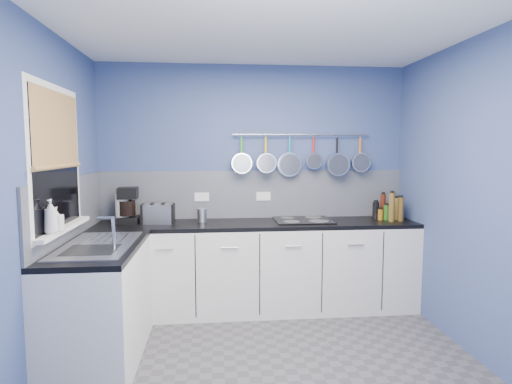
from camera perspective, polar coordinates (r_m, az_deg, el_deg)
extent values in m
cube|color=#47474C|center=(3.40, 2.25, -23.03)|extent=(3.20, 3.00, 0.02)
cube|color=white|center=(3.10, 2.45, 22.32)|extent=(3.20, 3.00, 0.02)
cube|color=#38497D|center=(4.49, -0.31, 0.98)|extent=(3.20, 0.02, 2.50)
cube|color=#38497D|center=(1.54, 10.17, -8.44)|extent=(3.20, 0.02, 2.50)
cube|color=#38497D|center=(3.20, -27.52, -1.62)|extent=(0.02, 3.00, 2.50)
cube|color=#38497D|center=(3.59, 28.70, -0.94)|extent=(0.02, 3.00, 2.50)
cube|color=slate|center=(4.48, -0.28, -0.32)|extent=(3.20, 0.02, 0.50)
cube|color=slate|center=(3.77, -23.75, -1.97)|extent=(0.02, 1.80, 0.50)
cube|color=silver|center=(4.34, 0.08, -10.23)|extent=(3.20, 0.60, 0.86)
cube|color=black|center=(4.23, 0.08, -4.37)|extent=(3.20, 0.60, 0.04)
cube|color=silver|center=(3.57, -20.27, -14.15)|extent=(0.60, 1.20, 0.86)
cube|color=black|center=(3.45, -20.54, -7.09)|extent=(0.60, 1.20, 0.04)
cube|color=white|center=(3.45, -25.36, 3.96)|extent=(0.01, 1.00, 1.10)
cube|color=black|center=(3.45, -25.28, 3.97)|extent=(0.01, 0.90, 1.00)
cube|color=#9D7544|center=(3.45, -25.32, 7.71)|extent=(0.01, 0.90, 0.55)
cube|color=white|center=(3.49, -24.61, -4.50)|extent=(0.10, 0.98, 0.03)
cube|color=silver|center=(3.44, -20.55, -6.70)|extent=(0.50, 0.95, 0.01)
cube|color=white|center=(4.45, -7.33, -0.66)|extent=(0.15, 0.01, 0.09)
cube|color=white|center=(4.48, 1.01, -0.58)|extent=(0.15, 0.01, 0.09)
cylinder|color=silver|center=(4.49, 6.18, 7.71)|extent=(1.45, 0.02, 0.02)
imported|color=white|center=(3.20, -25.99, -3.00)|extent=(0.09, 0.09, 0.24)
imported|color=white|center=(3.30, -25.38, -3.33)|extent=(0.08, 0.09, 0.17)
cylinder|color=white|center=(4.36, -17.61, -2.12)|extent=(0.13, 0.13, 0.30)
cube|color=silver|center=(4.27, -13.09, -2.87)|extent=(0.32, 0.21, 0.19)
cylinder|color=silver|center=(4.27, -7.30, -3.14)|extent=(0.10, 0.10, 0.14)
cube|color=black|center=(4.35, 6.34, -3.79)|extent=(0.57, 0.50, 0.01)
cylinder|color=black|center=(4.69, 17.99, -2.02)|extent=(0.07, 0.07, 0.23)
cylinder|color=#4C190C|center=(4.65, 16.77, -1.85)|extent=(0.05, 0.05, 0.26)
cylinder|color=black|center=(4.63, 15.87, -2.38)|extent=(0.07, 0.07, 0.17)
cylinder|color=olive|center=(4.62, 18.44, -2.15)|extent=(0.07, 0.07, 0.23)
cylinder|color=#265919|center=(4.56, 17.21, -2.66)|extent=(0.06, 0.06, 0.16)
cylinder|color=#8C5914|center=(4.55, 16.47, -2.94)|extent=(0.05, 0.05, 0.11)
cylinder|color=brown|center=(4.53, 18.97, -2.21)|extent=(0.06, 0.06, 0.24)
cylinder|color=brown|center=(4.47, 17.86, -1.97)|extent=(0.06, 0.06, 0.29)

